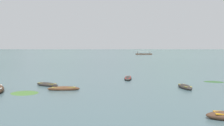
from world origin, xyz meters
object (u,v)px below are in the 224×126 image
Objects in this scene: rowboat_8 at (128,78)px; rowboat_5 at (185,87)px; rowboat_6 at (63,89)px; ferry_0 at (144,54)px; rowboat_2 at (47,85)px.

rowboat_5 is at bearing -53.14° from rowboat_8.
ferry_0 is (26.87, 139.24, 0.29)m from rowboat_6.
rowboat_6 reaches higher than rowboat_8.
rowboat_6 is at bearing -100.92° from ferry_0.
rowboat_8 is at bearing 49.93° from rowboat_6.
rowboat_2 is at bearing 173.93° from rowboat_5.
rowboat_5 is 138.83m from ferry_0.
rowboat_2 is at bearing 131.96° from rowboat_6.
rowboat_2 is 139.60m from ferry_0.
rowboat_2 is 1.03× the size of rowboat_5.
rowboat_6 is 11.45m from rowboat_8.
rowboat_2 is at bearing -148.58° from rowboat_8.
rowboat_6 is 0.85× the size of rowboat_8.
ferry_0 is at bearing 79.08° from rowboat_6.
rowboat_5 is 0.93× the size of rowboat_6.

